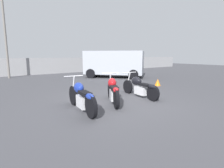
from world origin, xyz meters
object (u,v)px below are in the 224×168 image
at_px(parked_van, 114,63).
at_px(traffic_cone_near, 158,82).
at_px(motorcycle_slot_0, 81,97).
at_px(traffic_cone_far, 128,83).
at_px(motorcycle_slot_2, 140,87).
at_px(light_pole_left, 3,15).
at_px(motorcycle_slot_1, 113,91).

relative_size(parked_van, traffic_cone_near, 12.25).
relative_size(motorcycle_slot_0, traffic_cone_far, 5.09).
bearing_deg(traffic_cone_near, motorcycle_slot_2, -154.37).
xyz_separation_m(light_pole_left, traffic_cone_near, (6.38, -8.75, -4.37)).
relative_size(motorcycle_slot_2, parked_van, 0.47).
xyz_separation_m(motorcycle_slot_0, traffic_cone_near, (5.54, 1.61, -0.26)).
bearing_deg(motorcycle_slot_2, light_pole_left, 115.26).
distance_m(motorcycle_slot_1, motorcycle_slot_2, 1.46).
bearing_deg(motorcycle_slot_1, motorcycle_slot_0, -145.64).
bearing_deg(motorcycle_slot_1, motorcycle_slot_2, 32.30).
distance_m(motorcycle_slot_1, parked_van, 7.59).
height_order(motorcycle_slot_2, traffic_cone_near, motorcycle_slot_2).
bearing_deg(motorcycle_slot_2, parked_van, 67.60).
distance_m(light_pole_left, parked_van, 8.64).
distance_m(motorcycle_slot_0, traffic_cone_near, 5.77).
height_order(parked_van, traffic_cone_far, parked_van).
height_order(motorcycle_slot_0, traffic_cone_far, motorcycle_slot_0).
distance_m(light_pole_left, traffic_cone_near, 11.68).
relative_size(light_pole_left, motorcycle_slot_2, 3.53).
distance_m(motorcycle_slot_0, traffic_cone_far, 4.50).
height_order(light_pole_left, traffic_cone_far, light_pole_left).
distance_m(motorcycle_slot_2, parked_van, 6.71).
relative_size(motorcycle_slot_0, motorcycle_slot_2, 0.99).
relative_size(motorcycle_slot_0, parked_van, 0.47).
height_order(light_pole_left, traffic_cone_near, light_pole_left).
relative_size(motorcycle_slot_1, parked_van, 0.40).
height_order(motorcycle_slot_2, parked_van, parked_van).
bearing_deg(traffic_cone_far, traffic_cone_near, -21.58).
height_order(motorcycle_slot_1, traffic_cone_far, motorcycle_slot_1).
height_order(motorcycle_slot_0, motorcycle_slot_1, motorcycle_slot_1).
relative_size(light_pole_left, parked_van, 1.67).
distance_m(motorcycle_slot_0, motorcycle_slot_1, 1.32).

